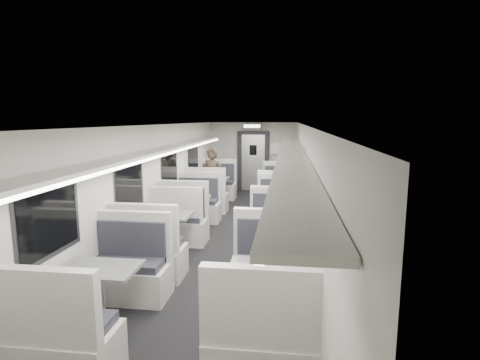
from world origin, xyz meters
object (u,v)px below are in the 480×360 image
(booth_left_c, at_px, (165,235))
(booth_right_a, at_px, (280,194))
(booth_right_b, at_px, (278,213))
(booth_right_c, at_px, (275,240))
(booth_left_a, at_px, (212,191))
(vestibule_door, at_px, (253,162))
(exit_sign, at_px, (252,126))
(booth_left_d, at_px, (100,298))
(booth_right_d, at_px, (269,298))
(passenger, at_px, (212,179))
(booth_left_b, at_px, (189,213))

(booth_left_c, xyz_separation_m, booth_right_a, (2.00, 4.15, -0.01))
(booth_right_b, height_order, booth_right_c, booth_right_c)
(booth_right_a, bearing_deg, booth_left_a, 174.92)
(booth_left_c, relative_size, booth_right_b, 1.08)
(vestibule_door, distance_m, exit_sign, 1.33)
(booth_left_d, relative_size, booth_right_d, 0.98)
(booth_left_c, relative_size, booth_right_d, 1.01)
(booth_left_c, xyz_separation_m, booth_right_c, (2.00, 0.03, -0.02))
(booth_left_c, distance_m, exit_sign, 6.48)
(booth_left_d, relative_size, exit_sign, 3.65)
(passenger, xyz_separation_m, vestibule_door, (0.86, 3.01, 0.16))
(booth_right_a, xyz_separation_m, exit_sign, (-1.00, 1.98, 1.87))
(booth_right_a, xyz_separation_m, booth_right_d, (0.00, -6.33, 0.01))
(booth_left_a, bearing_deg, exit_sign, 60.91)
(booth_left_b, relative_size, booth_right_d, 0.97)
(booth_right_c, height_order, exit_sign, exit_sign)
(booth_left_c, height_order, vestibule_door, vestibule_door)
(passenger, height_order, exit_sign, exit_sign)
(booth_right_d, bearing_deg, passenger, 107.77)
(booth_right_c, xyz_separation_m, vestibule_door, (-1.00, 6.59, 0.64))
(booth_right_c, bearing_deg, booth_left_a, 114.91)
(booth_left_d, height_order, booth_right_c, booth_left_d)
(exit_sign, bearing_deg, booth_left_d, -96.68)
(booth_right_d, height_order, passenger, passenger)
(booth_right_c, bearing_deg, booth_left_c, -179.26)
(booth_left_d, xyz_separation_m, passenger, (0.14, 6.02, 0.47))
(booth_left_d, relative_size, vestibule_door, 1.08)
(booth_left_a, distance_m, passenger, 0.87)
(booth_left_b, height_order, booth_right_d, booth_right_d)
(booth_right_b, bearing_deg, exit_sign, 103.60)
(booth_right_a, relative_size, passenger, 1.30)
(booth_right_a, distance_m, booth_right_d, 6.33)
(booth_right_d, distance_m, passenger, 6.10)
(booth_left_a, xyz_separation_m, booth_right_d, (2.00, -6.51, -0.00))
(booth_right_d, bearing_deg, vestibule_door, 96.49)
(passenger, bearing_deg, booth_left_c, -73.32)
(booth_right_a, xyz_separation_m, booth_right_c, (0.00, -4.13, -0.01))
(exit_sign, bearing_deg, vestibule_door, 90.00)
(booth_right_c, xyz_separation_m, passenger, (-1.86, 3.59, 0.48))
(booth_right_c, relative_size, exit_sign, 3.57)
(booth_left_d, bearing_deg, booth_right_d, 6.50)
(booth_left_b, distance_m, booth_right_b, 2.03)
(booth_left_b, relative_size, booth_right_a, 0.99)
(booth_right_a, relative_size, vestibule_door, 1.09)
(passenger, relative_size, exit_sign, 2.83)
(booth_left_d, xyz_separation_m, exit_sign, (1.00, 8.54, 1.88))
(booth_left_a, bearing_deg, booth_right_c, -65.09)
(booth_left_a, relative_size, booth_right_a, 1.02)
(booth_left_b, bearing_deg, exit_sign, 77.35)
(booth_left_b, distance_m, booth_right_d, 4.34)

